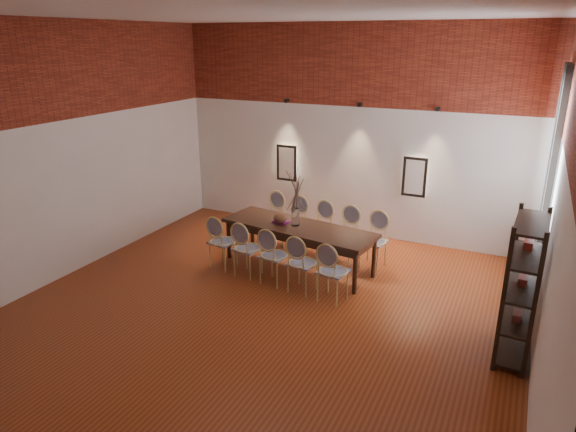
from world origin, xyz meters
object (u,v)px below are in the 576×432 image
at_px(chair_far_c, 319,229).
at_px(vase, 295,217).
at_px(chair_near_b, 248,248).
at_px(chair_near_c, 274,255).
at_px(shelving_rack, 522,288).
at_px(dining_table, 298,247).
at_px(chair_far_b, 295,224).
at_px(chair_far_a, 271,218).
at_px(bowl, 280,218).
at_px(chair_near_a, 223,242).
at_px(chair_near_d, 303,263).
at_px(book, 281,222).
at_px(chair_far_d, 345,235).
at_px(chair_near_e, 333,271).
at_px(chair_far_e, 373,241).

distance_m(chair_far_c, vase, 0.83).
relative_size(chair_near_b, chair_near_c, 1.00).
bearing_deg(shelving_rack, vase, 163.69).
xyz_separation_m(dining_table, chair_far_b, (-0.42, 0.77, 0.09)).
relative_size(chair_far_a, bowl, 3.92).
xyz_separation_m(chair_near_b, chair_far_b, (0.20, 1.39, 0.00)).
relative_size(chair_near_c, chair_far_b, 1.00).
xyz_separation_m(vase, bowl, (-0.28, -0.01, -0.06)).
height_order(chair_near_a, shelving_rack, shelving_rack).
xyz_separation_m(chair_near_d, book, (-0.76, 0.80, 0.30)).
distance_m(chair_far_a, chair_far_b, 0.53).
bearing_deg(chair_near_d, shelving_rack, 0.45).
bearing_deg(chair_far_a, chair_far_b, 180.00).
distance_m(dining_table, shelving_rack, 3.68).
height_order(chair_near_b, chair_far_a, same).
bearing_deg(shelving_rack, chair_far_d, 149.91).
distance_m(chair_near_d, chair_near_e, 0.53).
relative_size(chair_near_c, chair_far_a, 1.00).
distance_m(chair_far_d, book, 1.16).
bearing_deg(chair_near_a, chair_far_a, 90.00).
bearing_deg(chair_far_d, chair_near_a, 41.68).
relative_size(chair_far_d, chair_far_e, 1.00).
distance_m(dining_table, chair_near_b, 0.88).
xyz_separation_m(bowl, shelving_rack, (3.78, -1.17, 0.06)).
bearing_deg(chair_near_a, chair_far_b, 69.48).
bearing_deg(shelving_rack, chair_far_b, 155.66).
xyz_separation_m(chair_near_b, bowl, (0.28, 0.62, 0.37)).
bearing_deg(chair_far_b, chair_near_d, 126.82).
bearing_deg(chair_far_e, vase, 32.36).
bearing_deg(bowl, chair_near_c, -71.06).
distance_m(chair_near_c, vase, 0.83).
bearing_deg(chair_near_b, chair_far_a, 110.52).
relative_size(chair_far_b, chair_far_d, 1.00).
height_order(chair_near_a, chair_far_b, same).
relative_size(chair_far_a, shelving_rack, 0.52).
distance_m(vase, shelving_rack, 3.70).
relative_size(dining_table, chair_far_d, 2.80).
bearing_deg(bowl, chair_near_d, -45.28).
distance_m(chair_near_e, chair_far_b, 2.11).
relative_size(chair_near_b, chair_far_b, 1.00).
distance_m(chair_far_d, shelving_rack, 3.38).
distance_m(chair_near_c, chair_far_b, 1.50).
bearing_deg(chair_near_a, chair_far_c, 53.18).
xyz_separation_m(chair_near_b, chair_far_a, (-0.32, 1.47, 0.00)).
relative_size(chair_near_d, chair_far_b, 1.00).
xyz_separation_m(dining_table, chair_near_d, (0.42, -0.77, 0.09)).
bearing_deg(chair_near_a, shelving_rack, 0.30).
bearing_deg(chair_far_c, chair_near_e, 126.82).
bearing_deg(bowl, vase, 2.26).
xyz_separation_m(chair_near_d, shelving_rack, (3.02, -0.40, 0.43)).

